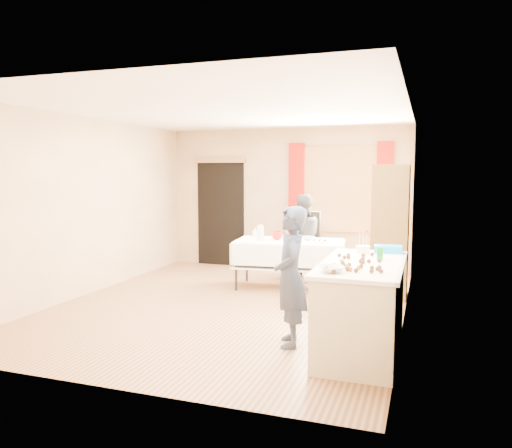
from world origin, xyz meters
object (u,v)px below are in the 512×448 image
at_px(cabinet, 390,231).
at_px(girl, 291,276).
at_px(counter, 362,307).
at_px(party_table, 289,260).
at_px(chair, 303,257).
at_px(woman, 302,238).

bearing_deg(cabinet, girl, -108.55).
height_order(counter, party_table, counter).
bearing_deg(girl, cabinet, 143.34).
relative_size(counter, party_table, 0.95).
xyz_separation_m(cabinet, chair, (-1.51, 0.95, -0.62)).
distance_m(party_table, girl, 2.59).
bearing_deg(party_table, woman, 79.45).
bearing_deg(woman, counter, 88.42).
height_order(counter, chair, chair).
xyz_separation_m(chair, woman, (0.04, -0.30, 0.38)).
height_order(cabinet, chair, cabinet).
relative_size(party_table, girl, 1.21).
relative_size(party_table, chair, 1.58).
xyz_separation_m(counter, chair, (-1.41, 3.35, -0.12)).
height_order(party_table, woman, woman).
height_order(cabinet, girl, cabinet).
xyz_separation_m(girl, woman, (-0.64, 3.11, -0.01)).
distance_m(cabinet, girl, 2.61).
height_order(counter, woman, woman).
bearing_deg(woman, party_table, 60.19).
height_order(party_table, chair, chair).
bearing_deg(chair, party_table, -78.63).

